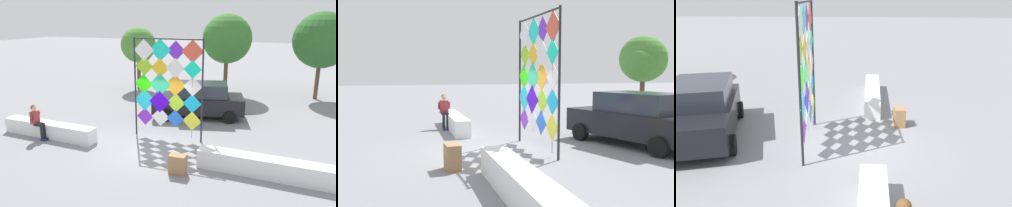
% 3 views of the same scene
% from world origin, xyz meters
% --- Properties ---
extents(ground, '(120.00, 120.00, 0.00)m').
position_xyz_m(ground, '(0.00, 0.00, 0.00)').
color(ground, gray).
extents(plaza_ledge_left, '(4.49, 0.59, 0.64)m').
position_xyz_m(plaza_ledge_left, '(-4.47, -0.52, 0.32)').
color(plaza_ledge_left, white).
rests_on(plaza_ledge_left, ground).
extents(plaza_ledge_right, '(4.49, 0.59, 0.64)m').
position_xyz_m(plaza_ledge_right, '(4.47, -0.52, 0.32)').
color(plaza_ledge_right, white).
rests_on(plaza_ledge_right, ground).
extents(kite_display_rack, '(3.01, 0.23, 4.18)m').
position_xyz_m(kite_display_rack, '(0.18, 1.39, 2.37)').
color(kite_display_rack, '#232328').
rests_on(kite_display_rack, ground).
extents(seated_vendor, '(0.67, 0.53, 1.48)m').
position_xyz_m(seated_vendor, '(-4.68, -0.93, 0.87)').
color(seated_vendor, black).
rests_on(seated_vendor, ground).
extents(parked_car, '(4.89, 3.18, 1.75)m').
position_xyz_m(parked_car, '(0.43, 4.82, 0.89)').
color(parked_car, black).
rests_on(parked_car, ground).
extents(cardboard_box_large, '(0.57, 0.39, 0.64)m').
position_xyz_m(cardboard_box_large, '(1.79, -1.44, 0.32)').
color(cardboard_box_large, '#9E754C').
rests_on(cardboard_box_large, ground).
extents(tree_far_right, '(2.57, 2.91, 4.35)m').
position_xyz_m(tree_far_right, '(-5.60, 9.63, 3.02)').
color(tree_far_right, brown).
rests_on(tree_far_right, ground).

